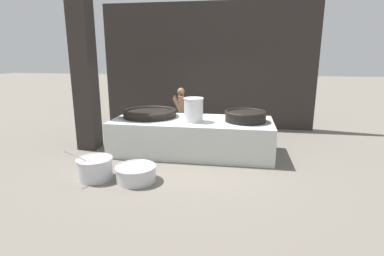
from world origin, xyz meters
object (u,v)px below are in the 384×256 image
Objects in this scene: giant_wok_near at (150,113)px; prep_bowl_meat at (136,173)px; cook at (181,112)px; giant_wok_far at (245,116)px; prep_bowl_vegetables at (95,167)px; stock_pot at (194,109)px.

giant_wok_near is 2.29m from prep_bowl_meat.
cook is 1.88× the size of prep_bowl_meat.
prep_bowl_meat is at bearing 75.02° from cook.
prep_bowl_vegetables is (-2.92, -1.98, -0.75)m from giant_wok_far.
prep_bowl_meat is (0.36, -2.12, -0.77)m from giant_wok_near.
stock_pot is 2.17m from prep_bowl_meat.
giant_wok_near reaches higher than prep_bowl_meat.
prep_bowl_vegetables is at bearing 60.40° from cook.
prep_bowl_meat is (-0.85, -1.74, -0.97)m from stock_pot.
giant_wok_far reaches higher than prep_bowl_meat.
prep_bowl_vegetables is (-0.49, -2.15, -0.71)m from giant_wok_near.
giant_wok_near is at bearing 47.92° from cook.
giant_wok_near is at bearing 99.52° from prep_bowl_meat.
giant_wok_near is 1.76× the size of prep_bowl_meat.
giant_wok_near is 0.94× the size of cook.
prep_bowl_meat is at bearing -116.06° from stock_pot.
stock_pot is (1.21, -0.39, 0.20)m from giant_wok_near.
giant_wok_far is 1.26m from stock_pot.
giant_wok_far is 0.67× the size of cook.
cook is at bearing 70.70° from prep_bowl_vegetables.
cook reaches higher than prep_bowl_meat.
giant_wok_far is at bearing 43.23° from prep_bowl_meat.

